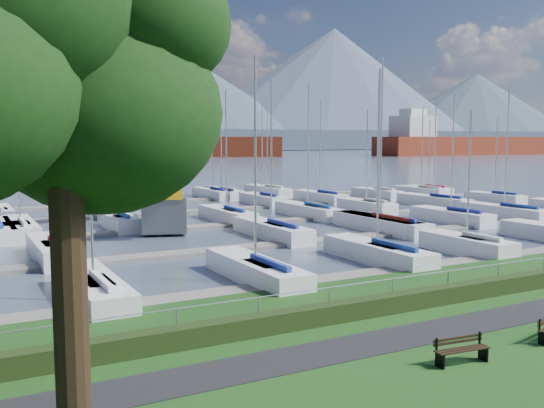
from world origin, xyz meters
TOP-DOWN VIEW (x-y plane):
  - path at (0.00, -3.00)m, footprint 160.00×2.00m
  - hedge at (0.00, -0.40)m, footprint 80.00×0.70m
  - fence at (0.00, 0.00)m, footprint 80.00×0.04m
  - docks at (0.00, 26.00)m, footprint 90.00×41.60m
  - bench_left at (-3.04, -5.69)m, footprint 1.84×0.63m
  - tree at (-15.20, -5.69)m, footprint 8.56×7.06m
  - crane at (-1.92, 25.65)m, footprint 5.66×13.48m
  - cargo_ship_mid at (45.82, 215.64)m, footprint 108.61×58.02m
  - cargo_ship_east at (182.13, 174.45)m, footprint 93.85×21.69m
  - sailboat_fleet at (-0.24, 29.71)m, footprint 74.64×49.47m

SIDE VIEW (x-z plane):
  - docks at x=0.00m, z-range -0.34..-0.09m
  - path at x=0.00m, z-range -0.01..0.03m
  - hedge at x=0.00m, z-range 0.00..0.70m
  - bench_left at x=-3.04m, z-range -0.01..0.84m
  - fence at x=0.00m, z-range 1.18..1.22m
  - cargo_ship_mid at x=45.82m, z-range -7.30..14.20m
  - cargo_ship_east at x=182.13m, z-range -7.15..14.35m
  - crane at x=-1.92m, z-range -5.85..16.50m
  - sailboat_fleet at x=-0.24m, z-range -1.28..12.04m
  - tree at x=-15.20m, z-range 2.15..16.29m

